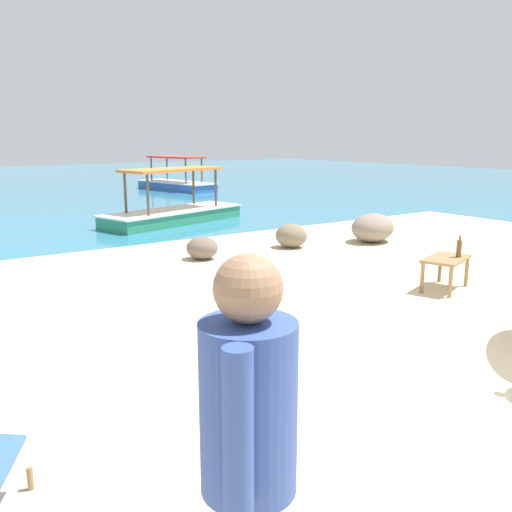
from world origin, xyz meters
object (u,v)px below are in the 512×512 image
boat_green (173,211)px  boat_blue (176,183)px  low_bench_table (446,263)px  bottle (459,248)px  person_standing (249,453)px

boat_green → boat_blue: bearing=46.3°
low_bench_table → boat_blue: (3.59, 15.08, -0.11)m
boat_green → boat_blue: size_ratio=1.01×
bottle → boat_green: bearing=93.3°
low_bench_table → boat_blue: 15.50m
person_standing → boat_blue: 20.07m
bottle → boat_blue: 15.54m
bottle → person_standing: bearing=-151.0°
bottle → boat_green: 7.55m
person_standing → bottle: bearing=-109.2°
person_standing → boat_blue: person_standing is taller
bottle → boat_green: size_ratio=0.08×
low_bench_table → boat_green: (-0.28, 7.46, -0.11)m
boat_blue → bottle: bearing=-24.2°
low_bench_table → person_standing: (-5.11, -2.99, 0.58)m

